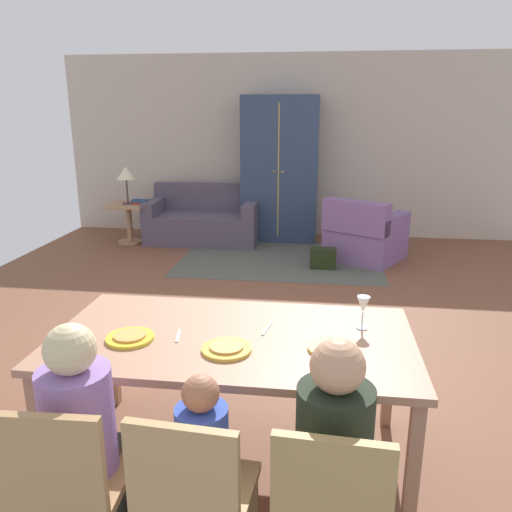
{
  "coord_description": "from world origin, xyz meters",
  "views": [
    {
      "loc": [
        0.5,
        -3.73,
        1.92
      ],
      "look_at": [
        0.02,
        -0.1,
        0.85
      ],
      "focal_mm": 35.56,
      "sensor_mm": 36.0,
      "label": 1
    }
  ],
  "objects_px": {
    "dining_table": "(233,346)",
    "book_lower": "(141,203)",
    "side_table": "(129,218)",
    "dining_chair_child": "(193,495)",
    "person_child": "(206,477)",
    "book_upper": "(140,201)",
    "person_woman": "(332,471)",
    "couch": "(204,221)",
    "person_man": "(85,449)",
    "armchair": "(364,236)",
    "wine_glass": "(363,306)",
    "plate_near_man": "(130,338)",
    "handbag": "(323,258)",
    "table_lamp": "(126,174)",
    "dining_chair_woman": "(331,508)",
    "plate_near_child": "(227,349)",
    "dining_chair_man": "(67,482)",
    "armoire": "(280,169)",
    "plate_near_woman": "(333,348)"
  },
  "relations": [
    {
      "from": "side_table",
      "to": "book_lower",
      "type": "xyz_separation_m",
      "value": [
        0.19,
        0.03,
        0.22
      ]
    },
    {
      "from": "plate_near_man",
      "to": "person_woman",
      "type": "xyz_separation_m",
      "value": [
        1.05,
        -0.57,
        -0.26
      ]
    },
    {
      "from": "dining_table",
      "to": "book_lower",
      "type": "distance_m",
      "value": 5.07
    },
    {
      "from": "plate_near_man",
      "to": "book_lower",
      "type": "distance_m",
      "value": 4.98
    },
    {
      "from": "side_table",
      "to": "handbag",
      "type": "relative_size",
      "value": 1.81
    },
    {
      "from": "dining_chair_man",
      "to": "person_child",
      "type": "bearing_deg",
      "value": 18.03
    },
    {
      "from": "dining_table",
      "to": "book_upper",
      "type": "height_order",
      "value": "dining_table"
    },
    {
      "from": "dining_chair_woman",
      "to": "side_table",
      "type": "distance_m",
      "value": 6.13
    },
    {
      "from": "person_woman",
      "to": "couch",
      "type": "height_order",
      "value": "person_woman"
    },
    {
      "from": "wine_glass",
      "to": "dining_chair_man",
      "type": "xyz_separation_m",
      "value": [
        -1.21,
        -1.04,
        -0.4
      ]
    },
    {
      "from": "person_woman",
      "to": "person_child",
      "type": "bearing_deg",
      "value": -179.44
    },
    {
      "from": "plate_near_child",
      "to": "dining_chair_man",
      "type": "relative_size",
      "value": 0.29
    },
    {
      "from": "person_man",
      "to": "armchair",
      "type": "height_order",
      "value": "person_man"
    },
    {
      "from": "dining_table",
      "to": "side_table",
      "type": "relative_size",
      "value": 3.28
    },
    {
      "from": "wine_glass",
      "to": "plate_near_man",
      "type": "bearing_deg",
      "value": -166.06
    },
    {
      "from": "book_upper",
      "to": "person_man",
      "type": "bearing_deg",
      "value": -72.46
    },
    {
      "from": "person_man",
      "to": "person_woman",
      "type": "xyz_separation_m",
      "value": [
        1.05,
        -0.0,
        0.0
      ]
    },
    {
      "from": "book_upper",
      "to": "couch",
      "type": "bearing_deg",
      "value": 12.73
    },
    {
      "from": "plate_near_woman",
      "to": "dining_chair_man",
      "type": "xyz_separation_m",
      "value": [
        -1.04,
        -0.76,
        -0.28
      ]
    },
    {
      "from": "wine_glass",
      "to": "side_table",
      "type": "height_order",
      "value": "wine_glass"
    },
    {
      "from": "dining_chair_child",
      "to": "person_child",
      "type": "xyz_separation_m",
      "value": [
        0.01,
        0.17,
        -0.06
      ]
    },
    {
      "from": "plate_near_child",
      "to": "book_lower",
      "type": "distance_m",
      "value": 5.23
    },
    {
      "from": "plate_near_woman",
      "to": "book_upper",
      "type": "relative_size",
      "value": 1.14
    },
    {
      "from": "plate_near_child",
      "to": "couch",
      "type": "bearing_deg",
      "value": 104.54
    },
    {
      "from": "couch",
      "to": "side_table",
      "type": "distance_m",
      "value": 1.1
    },
    {
      "from": "dining_table",
      "to": "book_lower",
      "type": "xyz_separation_m",
      "value": [
        -2.17,
        4.58,
        -0.1
      ]
    },
    {
      "from": "dining_chair_man",
      "to": "book_lower",
      "type": "xyz_separation_m",
      "value": [
        -1.65,
        5.44,
        0.1
      ]
    },
    {
      "from": "armchair",
      "to": "armoire",
      "type": "height_order",
      "value": "armoire"
    },
    {
      "from": "dining_chair_man",
      "to": "dining_chair_woman",
      "type": "xyz_separation_m",
      "value": [
        1.04,
        0.0,
        0.0
      ]
    },
    {
      "from": "person_woman",
      "to": "dining_chair_woman",
      "type": "bearing_deg",
      "value": -92.25
    },
    {
      "from": "person_man",
      "to": "table_lamp",
      "type": "relative_size",
      "value": 2.05
    },
    {
      "from": "plate_near_man",
      "to": "book_upper",
      "type": "height_order",
      "value": "plate_near_man"
    },
    {
      "from": "person_man",
      "to": "handbag",
      "type": "distance_m",
      "value": 4.47
    },
    {
      "from": "armchair",
      "to": "handbag",
      "type": "distance_m",
      "value": 0.72
    },
    {
      "from": "armchair",
      "to": "armoire",
      "type": "relative_size",
      "value": 0.55
    },
    {
      "from": "armchair",
      "to": "book_upper",
      "type": "distance_m",
      "value": 3.26
    },
    {
      "from": "dining_chair_child",
      "to": "person_child",
      "type": "height_order",
      "value": "person_child"
    },
    {
      "from": "plate_near_man",
      "to": "plate_near_child",
      "type": "xyz_separation_m",
      "value": [
        0.52,
        -0.06,
        0.0
      ]
    },
    {
      "from": "person_child",
      "to": "book_lower",
      "type": "xyz_separation_m",
      "value": [
        -2.17,
        5.27,
        0.16
      ]
    },
    {
      "from": "dining_chair_child",
      "to": "book_lower",
      "type": "xyz_separation_m",
      "value": [
        -2.16,
        5.44,
        0.1
      ]
    },
    {
      "from": "plate_near_man",
      "to": "table_lamp",
      "type": "relative_size",
      "value": 0.46
    },
    {
      "from": "dining_chair_man",
      "to": "book_lower",
      "type": "distance_m",
      "value": 5.69
    },
    {
      "from": "plate_near_woman",
      "to": "side_table",
      "type": "xyz_separation_m",
      "value": [
        -2.88,
        4.65,
        -0.39
      ]
    },
    {
      "from": "plate_near_man",
      "to": "wine_glass",
      "type": "distance_m",
      "value": 1.25
    },
    {
      "from": "table_lamp",
      "to": "book_upper",
      "type": "relative_size",
      "value": 2.45
    },
    {
      "from": "plate_near_child",
      "to": "plate_near_woman",
      "type": "height_order",
      "value": "same"
    },
    {
      "from": "plate_near_child",
      "to": "table_lamp",
      "type": "relative_size",
      "value": 0.46
    },
    {
      "from": "dining_table",
      "to": "armoire",
      "type": "xyz_separation_m",
      "value": [
        -0.19,
        5.07,
        0.36
      ]
    },
    {
      "from": "plate_near_man",
      "to": "person_woman",
      "type": "distance_m",
      "value": 1.22
    },
    {
      "from": "armoire",
      "to": "side_table",
      "type": "distance_m",
      "value": 2.33
    }
  ]
}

